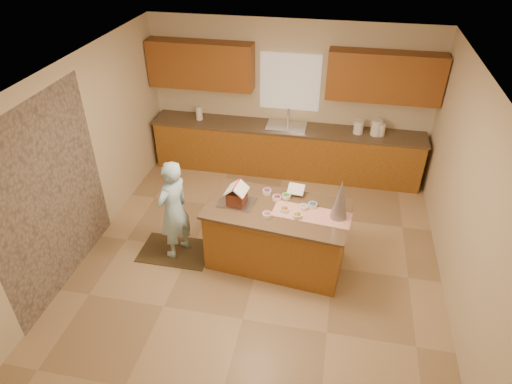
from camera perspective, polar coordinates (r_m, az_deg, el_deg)
floor at (r=6.50m, az=0.52°, el=-8.41°), size 5.50×5.50×0.00m
ceiling at (r=5.09m, az=0.69°, el=14.69°), size 5.50×5.50×0.00m
wall_back at (r=8.11m, az=4.33°, el=11.93°), size 5.50×5.50×0.00m
wall_front at (r=3.72m, az=-7.96°, el=-21.07°), size 5.50×5.50×0.00m
wall_left at (r=6.55m, az=-21.48°, el=3.89°), size 5.50×5.50×0.00m
wall_right at (r=5.83m, az=25.49°, el=-1.02°), size 5.50×5.50×0.00m
stone_accent at (r=6.04m, az=-24.78°, el=-0.75°), size 0.00×2.50×2.50m
window_curtain at (r=7.97m, az=4.39°, el=13.85°), size 1.05×0.03×1.00m
back_counter_base at (r=8.23m, az=3.78°, el=5.28°), size 4.80×0.60×0.88m
back_counter_top at (r=8.02m, az=3.90°, el=8.16°), size 4.85×0.63×0.04m
upper_cabinet_left at (r=8.07m, az=-7.08°, el=15.84°), size 1.85×0.35×0.80m
upper_cabinet_right at (r=7.73m, az=16.13°, el=13.96°), size 1.85×0.35×0.80m
sink at (r=8.02m, az=3.90°, el=8.10°), size 0.70×0.45×0.12m
faucet at (r=8.11m, az=4.12°, el=9.72°), size 0.03×0.03×0.28m
island_base at (r=6.17m, az=2.68°, el=-5.73°), size 1.90×1.10×0.89m
island_top at (r=5.88m, az=2.80°, el=-2.26°), size 1.99×1.19×0.04m
table_runner at (r=5.80m, az=7.13°, el=-2.86°), size 1.04×0.47×0.01m
baking_tray at (r=5.96m, az=-2.46°, el=-1.33°), size 0.50×0.39×0.03m
cookbook at (r=6.10m, az=5.14°, el=0.35°), size 0.24×0.20×0.09m
tinsel_tree at (r=5.65m, az=10.72°, el=-0.93°), size 0.24×0.24×0.55m
rug at (r=6.70m, az=-10.24°, el=-7.43°), size 1.02×0.66×0.01m
boy at (r=6.22m, az=-10.51°, el=-2.26°), size 0.55×0.64×1.50m
canister_a at (r=7.92m, az=12.97°, el=8.08°), size 0.17×0.17×0.23m
canister_b at (r=7.93m, az=15.15°, el=7.96°), size 0.19×0.19×0.27m
canister_c at (r=7.95m, az=15.70°, el=7.68°), size 0.14×0.14×0.21m
paper_towel at (r=8.29m, az=-7.28°, el=9.96°), size 0.11×0.11×0.25m
gingerbread_house at (r=5.89m, az=-2.48°, el=-0.39°), size 0.30×0.31×0.28m
candy_bowls at (r=5.90m, az=3.95°, el=-1.63°), size 0.77×0.65×0.06m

